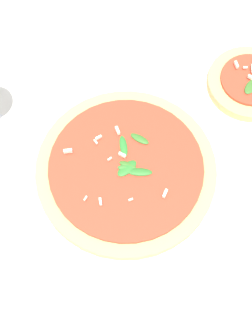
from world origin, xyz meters
name	(u,v)px	position (x,y,z in m)	size (l,w,h in m)	color
ground_plane	(113,189)	(0.00, 0.00, 0.00)	(6.00, 6.00, 0.00)	silver
pizza_arugula_main	(126,171)	(0.02, -0.03, 0.02)	(0.32, 0.32, 0.05)	white
pizza_personal_side	(249,85)	(0.11, -0.29, 0.02)	(0.17, 0.17, 0.05)	white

